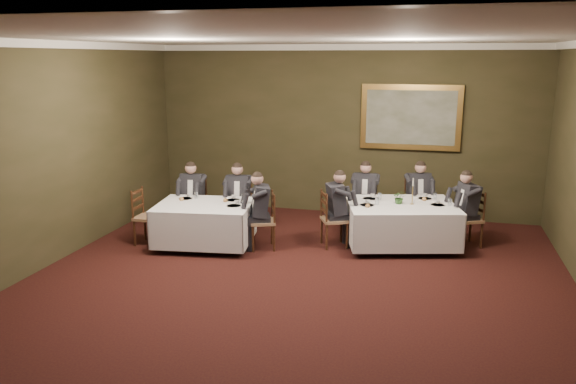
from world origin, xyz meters
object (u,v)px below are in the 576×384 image
at_px(chair_main_backleft, 365,216).
at_px(chair_main_backright, 416,215).
at_px(chair_sec_backleft, 194,216).
at_px(diner_sec_backright, 239,206).
at_px(painting, 411,117).
at_px(chair_sec_backright, 239,218).
at_px(diner_main_endleft, 334,218).
at_px(chair_sec_endright, 263,232).
at_px(chair_sec_endleft, 148,228).
at_px(chair_main_endleft, 333,231).
at_px(diner_main_backleft, 365,204).
at_px(chair_main_endright, 467,230).
at_px(table_second, 205,221).
at_px(diner_main_backright, 417,204).
at_px(diner_main_endright, 468,218).
at_px(diner_sec_backleft, 194,205).
at_px(centerpiece, 400,197).
at_px(table_main, 401,221).
at_px(candlestick, 412,194).
at_px(diner_sec_endright, 262,220).

height_order(chair_main_backleft, chair_main_backright, same).
relative_size(chair_sec_backleft, diner_sec_backright, 0.74).
bearing_deg(painting, chair_sec_backright, -148.33).
height_order(diner_main_endleft, chair_sec_endright, diner_main_endleft).
relative_size(chair_sec_endleft, painting, 0.51).
relative_size(chair_main_endleft, chair_sec_endleft, 1.00).
distance_m(diner_main_backleft, diner_main_endleft, 1.16).
bearing_deg(chair_main_endright, chair_sec_backright, 67.51).
xyz_separation_m(table_second, diner_main_backleft, (2.60, 1.65, 0.06)).
distance_m(diner_main_backright, chair_sec_backleft, 4.27).
bearing_deg(diner_main_endright, diner_sec_backleft, 68.25).
relative_size(chair_sec_backright, chair_sec_endleft, 1.00).
relative_size(chair_sec_backleft, diner_sec_backleft, 0.74).
xyz_separation_m(chair_sec_backleft, diner_sec_backright, (0.87, 0.10, 0.23)).
xyz_separation_m(centerpiece, painting, (0.04, 1.86, 1.18)).
xyz_separation_m(diner_sec_backleft, painting, (3.87, 1.98, 1.56)).
relative_size(table_second, diner_sec_backleft, 1.33).
relative_size(chair_main_endleft, chair_sec_backright, 1.00).
height_order(table_main, diner_sec_backright, diner_sec_backright).
relative_size(diner_main_backleft, diner_sec_backright, 1.00).
bearing_deg(table_main, candlestick, 12.03).
distance_m(chair_sec_endleft, candlestick, 4.69).
bearing_deg(diner_sec_backleft, diner_sec_backright, -176.33).
xyz_separation_m(chair_main_endright, diner_sec_endright, (-3.45, -1.04, 0.23)).
bearing_deg(chair_sec_backleft, painting, -156.99).
xyz_separation_m(diner_sec_endright, chair_sec_endleft, (-2.04, -0.27, -0.23)).
distance_m(chair_sec_endleft, centerpiece, 4.47).
bearing_deg(diner_main_backright, painting, -94.65).
relative_size(diner_sec_backright, painting, 0.68).
bearing_deg(chair_main_endright, chair_sec_endright, 80.37).
height_order(diner_main_backleft, chair_sec_endleft, diner_main_backleft).
bearing_deg(table_main, chair_sec_endright, -162.51).
bearing_deg(candlestick, chair_main_endright, 15.70).
bearing_deg(chair_main_endright, diner_sec_backleft, 68.30).
distance_m(table_main, diner_sec_backleft, 3.87).
relative_size(chair_sec_endleft, centerpiece, 3.97).
bearing_deg(diner_sec_backright, diner_sec_endright, 126.44).
height_order(diner_main_backright, chair_main_endleft, diner_main_backright).
height_order(chair_main_backleft, chair_main_endleft, same).
xyz_separation_m(chair_main_backright, chair_sec_backleft, (-4.10, -1.14, 0.00)).
distance_m(chair_main_backright, diner_sec_endright, 3.11).
distance_m(table_main, candlestick, 0.52).
bearing_deg(chair_main_backright, chair_sec_backright, -2.91).
distance_m(chair_main_backright, diner_sec_backleft, 4.27).
bearing_deg(diner_main_endright, diner_sec_endright, 80.35).
xyz_separation_m(table_main, centerpiece, (-0.04, 0.02, 0.44)).
bearing_deg(chair_sec_endright, diner_main_backright, -76.85).
bearing_deg(table_main, painting, 90.00).
height_order(centerpiece, painting, painting).
bearing_deg(diner_sec_endright, diner_main_endright, -94.99).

